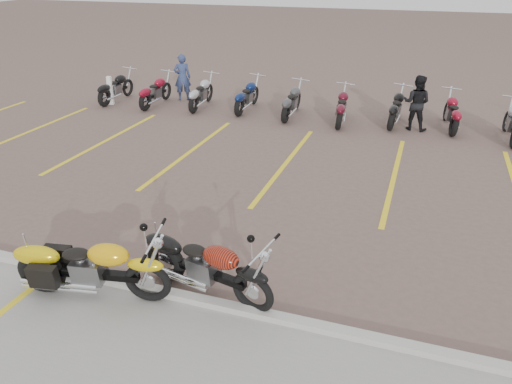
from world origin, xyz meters
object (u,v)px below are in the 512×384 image
yellow_cruiser (90,268)px  person_b (417,103)px  person_a (182,77)px  flame_cruiser (205,267)px  bollard (110,90)px

yellow_cruiser → person_b: person_b is taller
yellow_cruiser → person_a: size_ratio=1.45×
yellow_cruiser → flame_cruiser: yellow_cruiser is taller
flame_cruiser → bollard: (-7.90, 9.22, 0.02)m
person_a → person_b: 8.35m
flame_cruiser → person_b: person_b is taller
flame_cruiser → bollard: bollard is taller
person_a → person_b: (8.30, -0.91, -0.01)m
flame_cruiser → yellow_cruiser: bearing=-146.1°
yellow_cruiser → person_a: 11.99m
bollard → person_a: bearing=32.7°
yellow_cruiser → bollard: 11.69m
bollard → yellow_cruiser: bearing=-57.4°
yellow_cruiser → person_b: size_ratio=1.46×
flame_cruiser → person_b: bearing=87.5°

